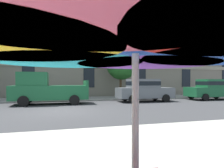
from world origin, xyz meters
name	(u,v)px	position (x,y,z in m)	size (l,w,h in m)	color
ground_plane	(61,112)	(0.00, 0.00, 0.00)	(120.00, 120.00, 0.00)	#38383A
sidewalk_far	(60,99)	(0.00, 6.80, 0.06)	(56.00, 3.60, 0.12)	gray
apartment_building	(60,44)	(0.00, 14.99, 6.40)	(45.14, 12.08, 12.80)	gray
pickup_green	(47,89)	(-0.91, 3.70, 1.03)	(5.10, 2.12, 2.20)	#195933
sedan_gray	(144,90)	(6.42, 3.70, 0.95)	(4.40, 1.98, 1.78)	slate
sedan_green	(212,89)	(12.86, 3.70, 0.95)	(4.40, 1.98, 1.78)	#195933
street_tree_middle	(120,64)	(5.54, 7.13, 3.21)	(2.96, 2.96, 4.72)	#4C3823
patio_umbrella	(135,27)	(0.54, -9.00, 2.01)	(3.94, 3.66, 2.30)	silver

